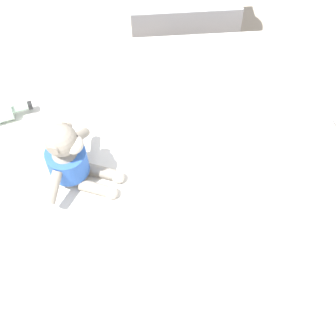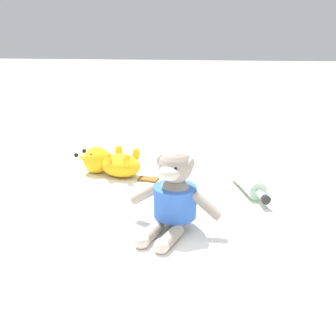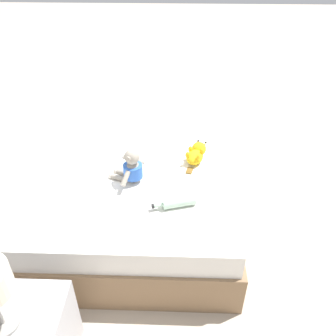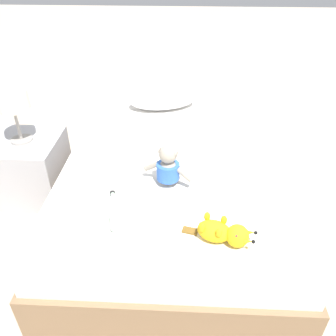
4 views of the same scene
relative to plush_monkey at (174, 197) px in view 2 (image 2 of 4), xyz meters
The scene contains 3 objects.
plush_monkey is the anchor object (origin of this frame).
plush_yellow_creature 0.50m from the plush_monkey, 58.33° to the right, with size 0.32×0.17×0.10m.
glass_bottle 0.39m from the plush_monkey, 128.77° to the right, with size 0.11×0.26×0.06m.
Camera 2 is at (-0.09, 0.90, 1.06)m, focal length 49.87 mm.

